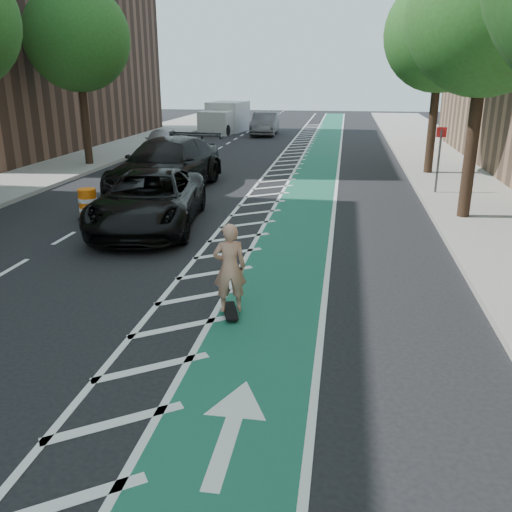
% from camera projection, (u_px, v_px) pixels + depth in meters
% --- Properties ---
extents(ground, '(120.00, 120.00, 0.00)m').
position_uv_depth(ground, '(99.00, 322.00, 9.80)').
color(ground, black).
rests_on(ground, ground).
extents(bike_lane, '(2.00, 90.00, 0.01)m').
position_uv_depth(bike_lane, '(305.00, 204.00, 18.69)').
color(bike_lane, '#1C6352').
rests_on(bike_lane, ground).
extents(buffer_strip, '(1.40, 90.00, 0.01)m').
position_uv_depth(buffer_strip, '(262.00, 202.00, 18.92)').
color(buffer_strip, silver).
rests_on(buffer_strip, ground).
extents(sidewalk_right, '(5.00, 90.00, 0.15)m').
position_uv_depth(sidewalk_right, '(504.00, 209.00, 17.69)').
color(sidewalk_right, gray).
rests_on(sidewalk_right, ground).
extents(curb_right, '(0.12, 90.00, 0.16)m').
position_uv_depth(curb_right, '(427.00, 206.00, 18.06)').
color(curb_right, gray).
rests_on(curb_right, ground).
extents(curb_left, '(0.12, 90.00, 0.16)m').
position_uv_depth(curb_left, '(36.00, 192.00, 20.19)').
color(curb_left, gray).
rests_on(curb_left, ground).
extents(tree_r_c, '(4.20, 4.20, 7.90)m').
position_uv_depth(tree_r_c, '(492.00, 13.00, 14.24)').
color(tree_r_c, '#382619').
rests_on(tree_r_c, ground).
extents(tree_r_d, '(4.20, 4.20, 7.90)m').
position_uv_depth(tree_r_d, '(443.00, 34.00, 21.72)').
color(tree_r_d, '#382619').
rests_on(tree_r_d, ground).
extents(tree_l_d, '(4.20, 4.20, 7.90)m').
position_uv_depth(tree_l_d, '(75.00, 38.00, 24.11)').
color(tree_l_d, '#382619').
rests_on(tree_l_d, ground).
extents(sign_post, '(0.35, 0.08, 2.47)m').
position_uv_depth(sign_post, '(439.00, 159.00, 19.44)').
color(sign_post, '#4C4C4C').
rests_on(sign_post, ground).
extents(skateboard, '(0.46, 0.84, 0.11)m').
position_uv_depth(skateboard, '(230.00, 311.00, 10.03)').
color(skateboard, black).
rests_on(skateboard, ground).
extents(skateboarder, '(0.70, 0.56, 1.66)m').
position_uv_depth(skateboarder, '(230.00, 268.00, 9.76)').
color(skateboarder, tan).
rests_on(skateboarder, skateboard).
extents(suv_near, '(3.47, 6.16, 1.63)m').
position_uv_depth(suv_near, '(150.00, 200.00, 15.62)').
color(suv_near, black).
rests_on(suv_near, ground).
extents(suv_far, '(3.41, 6.92, 1.94)m').
position_uv_depth(suv_far, '(167.00, 165.00, 20.56)').
color(suv_far, black).
rests_on(suv_far, ground).
extents(car_silver, '(1.86, 4.06, 1.35)m').
position_uv_depth(car_silver, '(161.00, 141.00, 30.56)').
color(car_silver, '#98979C').
rests_on(car_silver, ground).
extents(car_grey, '(1.86, 4.88, 1.59)m').
position_uv_depth(car_grey, '(265.00, 124.00, 39.47)').
color(car_grey, '#515155').
rests_on(car_grey, ground).
extents(box_truck, '(3.06, 5.60, 2.22)m').
position_uv_depth(box_truck, '(225.00, 118.00, 41.26)').
color(box_truck, silver).
rests_on(box_truck, ground).
extents(barrel_a, '(0.69, 0.69, 0.94)m').
position_uv_depth(barrel_a, '(88.00, 205.00, 16.59)').
color(barrel_a, orange).
rests_on(barrel_a, ground).
extents(barrel_b, '(0.75, 0.75, 1.02)m').
position_uv_depth(barrel_b, '(157.00, 168.00, 22.85)').
color(barrel_b, '#F6570C').
rests_on(barrel_b, ground).
extents(barrel_c, '(0.72, 0.72, 0.98)m').
position_uv_depth(barrel_c, '(189.00, 166.00, 23.58)').
color(barrel_c, '#FC5A0D').
rests_on(barrel_c, ground).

